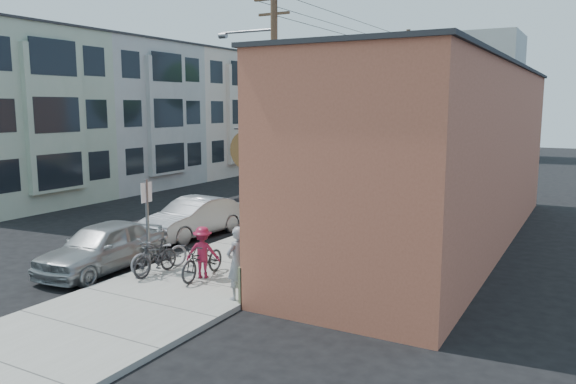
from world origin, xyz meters
The scene contains 26 objects.
ground centered at (0.00, 0.00, 0.00)m, with size 120.00×120.00×0.00m, color black.
sidewalk centered at (4.25, 11.00, 0.07)m, with size 4.50×58.00×0.15m, color gray.
cafe_building centered at (8.99, 4.99, 3.30)m, with size 6.60×20.20×6.61m.
apartment_row centered at (-11.85, 14.00, 4.50)m, with size 6.30×32.00×9.00m.
end_cap_building centered at (-2.00, 42.00, 6.00)m, with size 18.00×8.00×12.00m, color #B0B0AB.
sign_post centered at (2.35, -3.84, 1.83)m, with size 0.07×0.45×2.80m.
parking_meter_near centered at (2.25, 1.38, 0.98)m, with size 0.14×0.14×1.24m.
parking_meter_far centered at (2.25, 7.59, 0.98)m, with size 0.14×0.14×1.24m.
utility_pole_near centered at (2.39, 3.60, 5.41)m, with size 3.57×0.28×10.00m.
utility_pole_far centered at (2.45, 21.23, 5.34)m, with size 1.80×0.28×10.00m.
tree_bare centered at (2.80, 8.52, 3.23)m, with size 0.24×0.24×6.17m.
tree_leafy_mid centered at (2.80, 17.58, 5.37)m, with size 3.91×3.91×7.19m.
tree_leafy_far centered at (2.80, 25.55, 7.00)m, with size 4.46×4.46×9.09m.
patio_chair_a centered at (6.18, -1.87, 0.59)m, with size 0.50×0.50×0.88m, color #103B25, non-canonical shape.
patio_chair_b centered at (5.88, -2.47, 0.59)m, with size 0.50×0.50×0.88m, color #103B25, non-canonical shape.
patron_grey centered at (6.20, -4.68, 1.11)m, with size 0.70×0.46×1.93m, color gray.
patron_green centered at (5.16, -1.49, 0.90)m, with size 0.73×0.57×1.51m, color #2D7248.
cyclist centered at (4.28, -3.66, 0.91)m, with size 0.98×0.56×1.52m, color maroon.
cyclist_bike centered at (4.28, -3.66, 0.68)m, with size 0.71×2.03×1.07m, color black.
parked_bike_a centered at (2.88, -4.12, 0.68)m, with size 0.50×1.76×1.06m, color black.
parked_bike_b centered at (2.74, -3.77, 0.68)m, with size 0.70×2.00×1.05m, color slate.
car_0 centered at (0.80, -4.25, 0.77)m, with size 1.83×4.54×1.55m, color #919698.
car_1 centered at (0.37, 0.85, 0.77)m, with size 1.62×4.65×1.53m, color #919398.
car_2 centered at (0.80, 6.50, 0.82)m, with size 2.30×5.66×1.64m, color black.
car_3 centered at (0.80, 12.52, 0.75)m, with size 2.48×5.38×1.50m, color #B3B7BB.
bus centered at (-1.80, 25.58, 1.54)m, with size 2.59×11.08×3.09m, color silver.
Camera 1 is at (14.18, -16.32, 5.13)m, focal length 35.00 mm.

